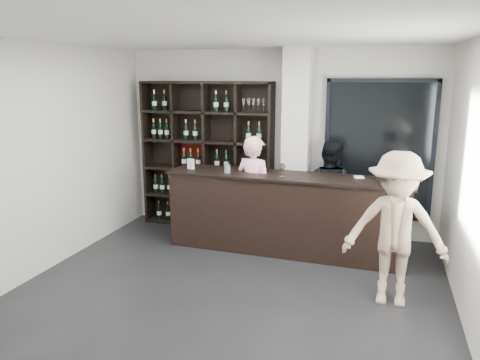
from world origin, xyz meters
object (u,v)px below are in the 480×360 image
(customer, at_px, (396,230))
(tasting_counter, at_px, (286,214))
(wine_shelf, at_px, (207,155))
(taster_pink, at_px, (254,192))
(taster_black, at_px, (329,191))

(customer, bearing_deg, tasting_counter, 142.00)
(wine_shelf, distance_m, tasting_counter, 1.82)
(taster_pink, bearing_deg, tasting_counter, -172.64)
(tasting_counter, height_order, taster_black, taster_black)
(taster_black, bearing_deg, wine_shelf, 11.71)
(taster_pink, distance_m, customer, 2.34)
(wine_shelf, distance_m, taster_pink, 1.29)
(wine_shelf, height_order, taster_pink, wine_shelf)
(customer, bearing_deg, taster_black, 118.04)
(wine_shelf, xyz_separation_m, taster_black, (2.02, -0.17, -0.42))
(wine_shelf, distance_m, taster_black, 2.07)
(taster_black, relative_size, customer, 0.91)
(tasting_counter, height_order, customer, customer)
(customer, bearing_deg, wine_shelf, 147.14)
(wine_shelf, bearing_deg, taster_pink, -35.56)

